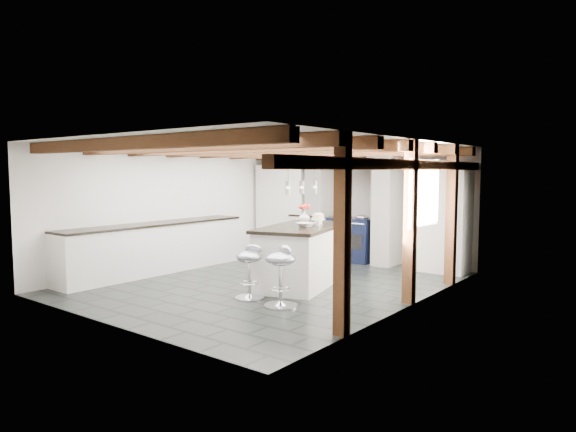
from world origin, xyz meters
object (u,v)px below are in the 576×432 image
Objects in this scene: range_cooker at (351,239)px; kitchen_island at (302,255)px; bar_stool_near at (281,269)px; bar_stool_far at (250,265)px.

kitchen_island reaches higher than range_cooker.
bar_stool_near is (0.60, -1.30, 0.03)m from kitchen_island.
range_cooker is 1.25× the size of bar_stool_far.
bar_stool_near is at bearing -80.28° from kitchen_island.
range_cooker reaches higher than bar_stool_far.
kitchen_island reaches higher than bar_stool_far.
bar_stool_far is at bearing -107.11° from kitchen_island.
kitchen_island is 2.72× the size of bar_stool_far.
bar_stool_near is 0.65m from bar_stool_far.
range_cooker is 3.72m from bar_stool_far.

